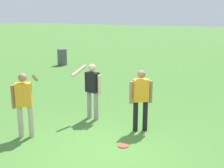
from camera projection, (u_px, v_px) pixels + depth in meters
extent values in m
plane|color=#447530|center=(102.00, 151.00, 6.67)|extent=(120.00, 120.00, 0.00)
cylinder|color=black|center=(145.00, 116.00, 7.74)|extent=(0.13, 0.13, 0.82)
cylinder|color=black|center=(135.00, 116.00, 7.71)|extent=(0.13, 0.13, 0.82)
cube|color=orange|center=(141.00, 90.00, 7.56)|extent=(0.44, 0.40, 0.58)
sphere|color=#9E7051|center=(141.00, 74.00, 7.46)|extent=(0.21, 0.21, 0.21)
cylinder|color=#9E7051|center=(151.00, 92.00, 7.60)|extent=(0.09, 0.09, 0.58)
cylinder|color=#9E7051|center=(131.00, 93.00, 7.53)|extent=(0.09, 0.09, 0.58)
cylinder|color=#B7AD93|center=(20.00, 122.00, 7.32)|extent=(0.13, 0.13, 0.82)
cylinder|color=#B7AD93|center=(31.00, 121.00, 7.35)|extent=(0.13, 0.13, 0.82)
cube|color=orange|center=(24.00, 95.00, 7.17)|extent=(0.44, 0.40, 0.58)
sphere|color=#9E7051|center=(22.00, 78.00, 7.07)|extent=(0.21, 0.21, 0.21)
cylinder|color=#9E7051|center=(13.00, 97.00, 7.15)|extent=(0.09, 0.09, 0.58)
cylinder|color=#9E7051|center=(35.00, 78.00, 7.38)|extent=(0.41, 0.52, 0.28)
cylinder|color=gray|center=(96.00, 106.00, 8.53)|extent=(0.13, 0.13, 0.82)
cylinder|color=gray|center=(89.00, 104.00, 8.68)|extent=(0.13, 0.13, 0.82)
cube|color=black|center=(92.00, 82.00, 8.44)|extent=(0.41, 0.27, 0.58)
sphere|color=beige|center=(92.00, 68.00, 8.34)|extent=(0.21, 0.21, 0.21)
cylinder|color=beige|center=(99.00, 85.00, 8.30)|extent=(0.09, 0.09, 0.58)
cylinder|color=beige|center=(79.00, 71.00, 8.30)|extent=(0.17, 0.58, 0.28)
cylinder|color=#E04733|center=(123.00, 146.00, 6.92)|extent=(0.26, 0.26, 0.03)
cylinder|color=#515156|center=(62.00, 57.00, 17.34)|extent=(0.56, 0.56, 0.90)
cylinder|color=slate|center=(62.00, 49.00, 17.22)|extent=(0.59, 0.59, 0.06)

